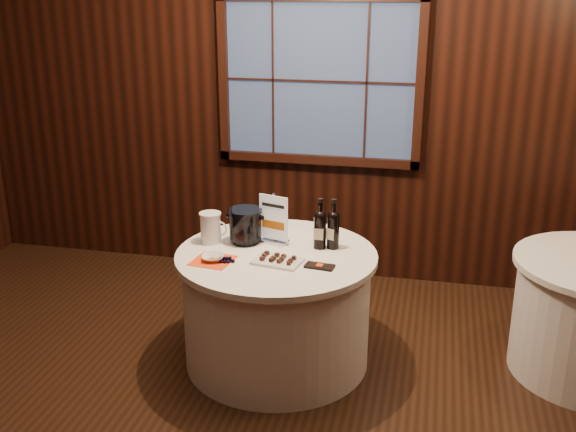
% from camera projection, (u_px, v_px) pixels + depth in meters
% --- Properties ---
extents(back_wall, '(6.00, 0.10, 3.00)m').
position_uv_depth(back_wall, '(320.00, 94.00, 5.37)').
color(back_wall, black).
rests_on(back_wall, ground).
extents(main_table, '(1.28, 1.28, 0.77)m').
position_uv_depth(main_table, '(277.00, 307.00, 4.38)').
color(main_table, white).
rests_on(main_table, ground).
extents(sign_stand, '(0.20, 0.15, 0.34)m').
position_uv_depth(sign_stand, '(274.00, 226.00, 4.38)').
color(sign_stand, '#B2B1B8').
rests_on(sign_stand, main_table).
extents(port_bottle_left, '(0.08, 0.08, 0.33)m').
position_uv_depth(port_bottle_left, '(320.00, 227.00, 4.29)').
color(port_bottle_left, black).
rests_on(port_bottle_left, main_table).
extents(port_bottle_right, '(0.08, 0.09, 0.33)m').
position_uv_depth(port_bottle_right, '(333.00, 227.00, 4.29)').
color(port_bottle_right, black).
rests_on(port_bottle_right, main_table).
extents(ice_bucket, '(0.23, 0.23, 0.23)m').
position_uv_depth(ice_bucket, '(245.00, 225.00, 4.39)').
color(ice_bucket, black).
rests_on(ice_bucket, main_table).
extents(chocolate_plate, '(0.32, 0.24, 0.04)m').
position_uv_depth(chocolate_plate, '(278.00, 260.00, 4.10)').
color(chocolate_plate, silver).
rests_on(chocolate_plate, main_table).
extents(chocolate_box, '(0.18, 0.11, 0.01)m').
position_uv_depth(chocolate_box, '(320.00, 266.00, 4.04)').
color(chocolate_box, black).
rests_on(chocolate_box, main_table).
extents(grape_bunch, '(0.15, 0.07, 0.03)m').
position_uv_depth(grape_bunch, '(227.00, 260.00, 4.10)').
color(grape_bunch, black).
rests_on(grape_bunch, main_table).
extents(glass_pitcher, '(0.19, 0.14, 0.20)m').
position_uv_depth(glass_pitcher, '(211.00, 228.00, 4.39)').
color(glass_pitcher, silver).
rests_on(glass_pitcher, main_table).
extents(orange_napkin, '(0.26, 0.26, 0.00)m').
position_uv_depth(orange_napkin, '(213.00, 260.00, 4.13)').
color(orange_napkin, '#F94115').
rests_on(orange_napkin, main_table).
extents(cracker_bowl, '(0.16, 0.16, 0.03)m').
position_uv_depth(cracker_bowl, '(213.00, 258.00, 4.13)').
color(cracker_bowl, silver).
rests_on(cracker_bowl, orange_napkin).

